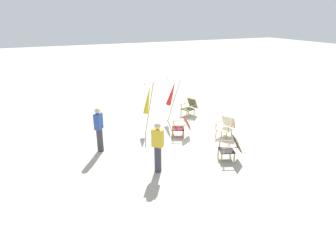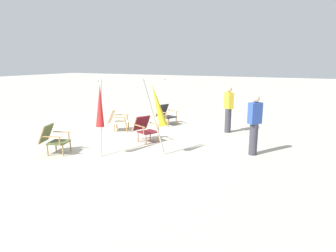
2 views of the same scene
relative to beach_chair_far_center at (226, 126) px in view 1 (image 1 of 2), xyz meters
name	(u,v)px [view 1 (image 1 of 2)]	position (x,y,z in m)	size (l,w,h in m)	color
ground_plane	(207,133)	(0.58, 0.53, -0.43)	(80.00, 80.00, 0.00)	#B7AF9E
beach_chair_far_center	(226,126)	(0.00, 0.00, 0.00)	(0.82, 0.89, 0.81)	beige
beach_chair_back_right	(231,147)	(-1.79, 1.05, 0.00)	(0.78, 0.87, 0.80)	#28282D
beach_chair_back_left	(190,106)	(3.00, 0.03, 0.00)	(0.78, 0.87, 0.80)	#515B33
beach_chair_mid_center	(182,126)	(0.75, 1.61, 0.00)	(0.84, 0.92, 0.79)	maroon
umbrella_furled_yellow	(148,100)	(1.84, 2.65, 0.92)	(0.43, 0.64, 2.06)	#B7B2A8
umbrella_furled_red	(172,94)	(2.46, 1.26, 0.90)	(0.70, 0.51, 2.03)	#B7B2A8
person_near_chairs	(99,129)	(0.70, 4.95, 0.41)	(0.39, 0.37, 1.63)	#383842
person_by_waterline	(158,147)	(-1.55, 3.65, 0.41)	(0.38, 0.38, 1.63)	#383842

